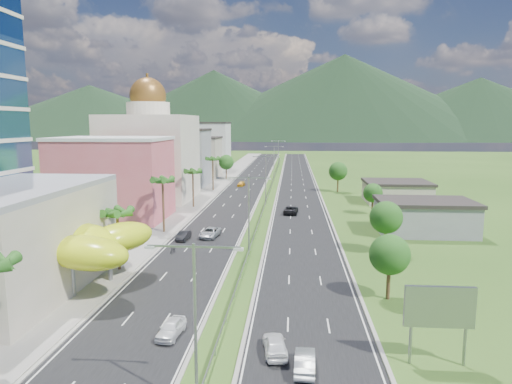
# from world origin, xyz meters

# --- Properties ---
(ground) EXTENTS (500.00, 500.00, 0.00)m
(ground) POSITION_xyz_m (0.00, 0.00, 0.00)
(ground) COLOR #2D5119
(ground) RESTS_ON ground
(road_left) EXTENTS (11.00, 260.00, 0.04)m
(road_left) POSITION_xyz_m (-7.50, 90.00, 0.02)
(road_left) COLOR black
(road_left) RESTS_ON ground
(road_right) EXTENTS (11.00, 260.00, 0.04)m
(road_right) POSITION_xyz_m (7.50, 90.00, 0.02)
(road_right) COLOR black
(road_right) RESTS_ON ground
(sidewalk_left) EXTENTS (7.00, 260.00, 0.12)m
(sidewalk_left) POSITION_xyz_m (-17.00, 90.00, 0.06)
(sidewalk_left) COLOR gray
(sidewalk_left) RESTS_ON ground
(median_guardrail) EXTENTS (0.10, 216.06, 0.76)m
(median_guardrail) POSITION_xyz_m (0.00, 71.99, 0.62)
(median_guardrail) COLOR gray
(median_guardrail) RESTS_ON ground
(streetlight_median_a) EXTENTS (6.04, 0.25, 11.00)m
(streetlight_median_a) POSITION_xyz_m (0.00, -25.00, 6.75)
(streetlight_median_a) COLOR gray
(streetlight_median_a) RESTS_ON ground
(streetlight_median_b) EXTENTS (6.04, 0.25, 11.00)m
(streetlight_median_b) POSITION_xyz_m (0.00, 10.00, 6.75)
(streetlight_median_b) COLOR gray
(streetlight_median_b) RESTS_ON ground
(streetlight_median_c) EXTENTS (6.04, 0.25, 11.00)m
(streetlight_median_c) POSITION_xyz_m (0.00, 50.00, 6.75)
(streetlight_median_c) COLOR gray
(streetlight_median_c) RESTS_ON ground
(streetlight_median_d) EXTENTS (6.04, 0.25, 11.00)m
(streetlight_median_d) POSITION_xyz_m (0.00, 95.00, 6.75)
(streetlight_median_d) COLOR gray
(streetlight_median_d) RESTS_ON ground
(streetlight_median_e) EXTENTS (6.04, 0.25, 11.00)m
(streetlight_median_e) POSITION_xyz_m (0.00, 140.00, 6.75)
(streetlight_median_e) COLOR gray
(streetlight_median_e) RESTS_ON ground
(lime_canopy) EXTENTS (18.00, 15.00, 7.40)m
(lime_canopy) POSITION_xyz_m (-20.00, -4.00, 4.99)
(lime_canopy) COLOR #C7DC15
(lime_canopy) RESTS_ON ground
(pink_shophouse) EXTENTS (20.00, 15.00, 15.00)m
(pink_shophouse) POSITION_xyz_m (-28.00, 32.00, 7.50)
(pink_shophouse) COLOR #D55763
(pink_shophouse) RESTS_ON ground
(domed_building) EXTENTS (20.00, 20.00, 28.70)m
(domed_building) POSITION_xyz_m (-28.00, 55.00, 11.35)
(domed_building) COLOR beige
(domed_building) RESTS_ON ground
(midrise_grey) EXTENTS (16.00, 15.00, 16.00)m
(midrise_grey) POSITION_xyz_m (-27.00, 80.00, 8.00)
(midrise_grey) COLOR gray
(midrise_grey) RESTS_ON ground
(midrise_beige) EXTENTS (16.00, 15.00, 13.00)m
(midrise_beige) POSITION_xyz_m (-27.00, 102.00, 6.50)
(midrise_beige) COLOR #A49B87
(midrise_beige) RESTS_ON ground
(midrise_white) EXTENTS (16.00, 15.00, 18.00)m
(midrise_white) POSITION_xyz_m (-27.00, 125.00, 9.00)
(midrise_white) COLOR silver
(midrise_white) RESTS_ON ground
(billboard) EXTENTS (5.20, 0.35, 6.20)m
(billboard) POSITION_xyz_m (17.00, -18.00, 4.42)
(billboard) COLOR gray
(billboard) RESTS_ON ground
(shed_near) EXTENTS (15.00, 10.00, 5.00)m
(shed_near) POSITION_xyz_m (28.00, 25.00, 2.50)
(shed_near) COLOR gray
(shed_near) RESTS_ON ground
(shed_far) EXTENTS (14.00, 12.00, 4.40)m
(shed_far) POSITION_xyz_m (30.00, 55.00, 2.20)
(shed_far) COLOR #A49B87
(shed_far) RESTS_ON ground
(palm_tree_b) EXTENTS (3.60, 3.60, 8.10)m
(palm_tree_b) POSITION_xyz_m (-15.50, 2.00, 7.06)
(palm_tree_b) COLOR #47301C
(palm_tree_b) RESTS_ON ground
(palm_tree_c) EXTENTS (3.60, 3.60, 9.60)m
(palm_tree_c) POSITION_xyz_m (-15.50, 22.00, 8.50)
(palm_tree_c) COLOR #47301C
(palm_tree_c) RESTS_ON ground
(palm_tree_d) EXTENTS (3.60, 3.60, 8.60)m
(palm_tree_d) POSITION_xyz_m (-15.50, 45.00, 7.54)
(palm_tree_d) COLOR #47301C
(palm_tree_d) RESTS_ON ground
(palm_tree_e) EXTENTS (3.60, 3.60, 9.40)m
(palm_tree_e) POSITION_xyz_m (-15.50, 70.00, 8.31)
(palm_tree_e) COLOR #47301C
(palm_tree_e) RESTS_ON ground
(leafy_tree_lfar) EXTENTS (4.90, 4.90, 8.05)m
(leafy_tree_lfar) POSITION_xyz_m (-15.50, 95.00, 5.58)
(leafy_tree_lfar) COLOR #47301C
(leafy_tree_lfar) RESTS_ON ground
(leafy_tree_ra) EXTENTS (4.20, 4.20, 6.90)m
(leafy_tree_ra) POSITION_xyz_m (16.00, -5.00, 4.78)
(leafy_tree_ra) COLOR #47301C
(leafy_tree_ra) RESTS_ON ground
(leafy_tree_rb) EXTENTS (4.55, 4.55, 7.47)m
(leafy_tree_rb) POSITION_xyz_m (19.00, 12.00, 5.18)
(leafy_tree_rb) COLOR #47301C
(leafy_tree_rb) RESTS_ON ground
(leafy_tree_rc) EXTENTS (3.85, 3.85, 6.33)m
(leafy_tree_rc) POSITION_xyz_m (22.00, 40.00, 4.37)
(leafy_tree_rc) COLOR #47301C
(leafy_tree_rc) RESTS_ON ground
(leafy_tree_rd) EXTENTS (4.90, 4.90, 8.05)m
(leafy_tree_rd) POSITION_xyz_m (18.00, 70.00, 5.58)
(leafy_tree_rd) COLOR #47301C
(leafy_tree_rd) RESTS_ON ground
(mountain_ridge) EXTENTS (860.00, 140.00, 90.00)m
(mountain_ridge) POSITION_xyz_m (60.00, 450.00, 0.00)
(mountain_ridge) COLOR black
(mountain_ridge) RESTS_ON ground
(car_white_near_left) EXTENTS (2.11, 4.28, 1.40)m
(car_white_near_left) POSITION_xyz_m (-4.34, -15.05, 0.74)
(car_white_near_left) COLOR white
(car_white_near_left) RESTS_ON road_left
(car_dark_left) EXTENTS (1.72, 4.22, 1.36)m
(car_dark_left) POSITION_xyz_m (-11.01, 17.19, 0.72)
(car_dark_left) COLOR black
(car_dark_left) RESTS_ON road_left
(car_silver_mid_left) EXTENTS (3.22, 5.66, 1.49)m
(car_silver_mid_left) POSITION_xyz_m (-7.13, 19.14, 0.78)
(car_silver_mid_left) COLOR #A5A8AD
(car_silver_mid_left) RESTS_ON road_left
(car_yellow_far_left) EXTENTS (2.15, 4.43, 1.24)m
(car_yellow_far_left) POSITION_xyz_m (-8.83, 78.90, 0.66)
(car_yellow_far_left) COLOR #C38717
(car_yellow_far_left) RESTS_ON road_left
(car_white_near_right) EXTENTS (2.37, 4.60, 1.50)m
(car_white_near_right) POSITION_xyz_m (4.69, -17.39, 0.79)
(car_white_near_right) COLOR white
(car_white_near_right) RESTS_ON road_right
(car_silver_right) EXTENTS (1.66, 4.32, 1.41)m
(car_silver_right) POSITION_xyz_m (6.99, -19.72, 0.74)
(car_silver_right) COLOR #B5B9BD
(car_silver_right) RESTS_ON road_right
(car_dark_far_right) EXTENTS (3.14, 5.87, 1.57)m
(car_dark_far_right) POSITION_xyz_m (5.74, 39.45, 0.82)
(car_dark_far_right) COLOR black
(car_dark_far_right) RESTS_ON road_right
(motorcycle) EXTENTS (0.68, 1.94, 1.22)m
(motorcycle) POSITION_xyz_m (-10.76, 9.81, 0.65)
(motorcycle) COLOR black
(motorcycle) RESTS_ON road_left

